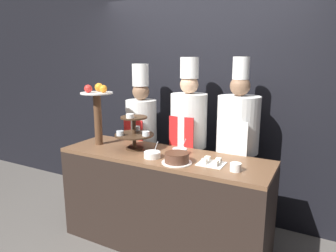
# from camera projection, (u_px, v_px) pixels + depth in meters

# --- Properties ---
(wall_back) EXTENTS (10.00, 0.06, 2.80)m
(wall_back) POSITION_uv_depth(u_px,v_px,m) (200.00, 95.00, 3.43)
(wall_back) COLOR black
(wall_back) RESTS_ON ground_plane
(buffet_counter) EXTENTS (1.99, 0.62, 0.93)m
(buffet_counter) POSITION_uv_depth(u_px,v_px,m) (163.00, 201.00, 2.87)
(buffet_counter) COLOR black
(buffet_counter) RESTS_ON ground_plane
(tiered_stand) EXTENTS (0.38, 0.38, 0.37)m
(tiered_stand) POSITION_uv_depth(u_px,v_px,m) (134.00, 131.00, 2.90)
(tiered_stand) COLOR #3D2819
(tiered_stand) RESTS_ON buffet_counter
(fruit_pedestal) EXTENTS (0.32, 0.32, 0.63)m
(fruit_pedestal) POSITION_uv_depth(u_px,v_px,m) (97.00, 105.00, 3.03)
(fruit_pedestal) COLOR brown
(fruit_pedestal) RESTS_ON buffet_counter
(cake_round) EXTENTS (0.26, 0.26, 0.09)m
(cake_round) POSITION_uv_depth(u_px,v_px,m) (177.00, 158.00, 2.53)
(cake_round) COLOR white
(cake_round) RESTS_ON buffet_counter
(cup_white) EXTENTS (0.09, 0.09, 0.07)m
(cup_white) POSITION_uv_depth(u_px,v_px,m) (236.00, 167.00, 2.35)
(cup_white) COLOR white
(cup_white) RESTS_ON buffet_counter
(cake_square_tray) EXTENTS (0.22, 0.19, 0.05)m
(cake_square_tray) POSITION_uv_depth(u_px,v_px,m) (211.00, 162.00, 2.51)
(cake_square_tray) COLOR white
(cake_square_tray) RESTS_ON buffet_counter
(serving_bowl_near) EXTENTS (0.15, 0.15, 0.16)m
(serving_bowl_near) POSITION_uv_depth(u_px,v_px,m) (152.00, 155.00, 2.67)
(serving_bowl_near) COLOR white
(serving_bowl_near) RESTS_ON buffet_counter
(serving_bowl_far) EXTENTS (0.14, 0.14, 0.15)m
(serving_bowl_far) POSITION_uv_depth(u_px,v_px,m) (180.00, 151.00, 2.78)
(serving_bowl_far) COLOR white
(serving_bowl_far) RESTS_ON buffet_counter
(chef_left) EXTENTS (0.35, 0.35, 1.75)m
(chef_left) POSITION_uv_depth(u_px,v_px,m) (142.00, 134.00, 3.45)
(chef_left) COLOR #38332D
(chef_left) RESTS_ON ground_plane
(chef_center_left) EXTENTS (0.38, 0.38, 1.82)m
(chef_center_left) POSITION_uv_depth(u_px,v_px,m) (188.00, 136.00, 3.17)
(chef_center_left) COLOR #38332D
(chef_center_left) RESTS_ON ground_plane
(chef_center_right) EXTENTS (0.41, 0.41, 1.82)m
(chef_center_right) POSITION_uv_depth(u_px,v_px,m) (237.00, 143.00, 2.93)
(chef_center_right) COLOR #28282D
(chef_center_right) RESTS_ON ground_plane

